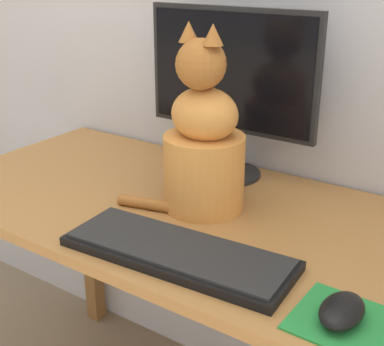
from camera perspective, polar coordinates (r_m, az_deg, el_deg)
desk at (r=1.27m, az=1.14°, el=-8.24°), size 1.39×0.63×0.74m
monitor at (r=1.35m, az=4.13°, el=9.51°), size 0.46×0.17×0.43m
keyboard at (r=1.04m, az=-1.53°, el=-8.40°), size 0.47×0.19×0.02m
mousepad_right at (r=0.91m, az=16.38°, el=-15.10°), size 0.18×0.16×0.00m
computer_mouse_right at (r=0.90m, az=15.70°, el=-13.95°), size 0.07×0.11×0.04m
cat at (r=1.18m, az=1.20°, el=3.16°), size 0.27×0.21×0.42m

